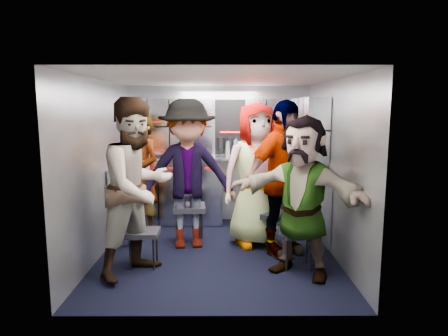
{
  "coord_description": "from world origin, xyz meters",
  "views": [
    {
      "loc": [
        0.07,
        -4.69,
        1.77
      ],
      "look_at": [
        0.08,
        0.35,
        1.0
      ],
      "focal_mm": 32.0,
      "sensor_mm": 36.0,
      "label": 1
    }
  ],
  "objects_px": {
    "jump_seat_mid_left": "(189,210)",
    "jump_seat_near_right": "(298,234)",
    "attendant_standing": "(142,175)",
    "jump_seat_center": "(254,209)",
    "jump_seat_near_left": "(143,235)",
    "attendant_arc_b": "(188,174)",
    "attendant_arc_a": "(138,188)",
    "attendant_arc_d": "(282,179)",
    "attendant_arc_c": "(256,175)",
    "jump_seat_mid_right": "(279,217)",
    "attendant_arc_e": "(302,197)"
  },
  "relations": [
    {
      "from": "attendant_arc_c",
      "to": "attendant_arc_d",
      "type": "distance_m",
      "value": 0.46
    },
    {
      "from": "jump_seat_near_right",
      "to": "attendant_standing",
      "type": "xyz_separation_m",
      "value": [
        -1.95,
        1.18,
        0.46
      ]
    },
    {
      "from": "attendant_standing",
      "to": "attendant_arc_a",
      "type": "distance_m",
      "value": 1.34
    },
    {
      "from": "jump_seat_center",
      "to": "attendant_standing",
      "type": "height_order",
      "value": "attendant_standing"
    },
    {
      "from": "jump_seat_near_left",
      "to": "attendant_arc_d",
      "type": "xyz_separation_m",
      "value": [
        1.6,
        0.38,
        0.57
      ]
    },
    {
      "from": "jump_seat_near_left",
      "to": "jump_seat_near_right",
      "type": "bearing_deg",
      "value": -1.23
    },
    {
      "from": "jump_seat_near_left",
      "to": "attendant_arc_a",
      "type": "relative_size",
      "value": 0.22
    },
    {
      "from": "jump_seat_mid_left",
      "to": "jump_seat_near_right",
      "type": "xyz_separation_m",
      "value": [
        1.27,
        -0.88,
        -0.06
      ]
    },
    {
      "from": "attendant_arc_c",
      "to": "attendant_arc_e",
      "type": "height_order",
      "value": "attendant_arc_c"
    },
    {
      "from": "attendant_arc_d",
      "to": "attendant_arc_e",
      "type": "height_order",
      "value": "attendant_arc_d"
    },
    {
      "from": "jump_seat_center",
      "to": "jump_seat_near_right",
      "type": "xyz_separation_m",
      "value": [
        0.4,
        -0.96,
        -0.04
      ]
    },
    {
      "from": "attendant_arc_b",
      "to": "attendant_standing",
      "type": "bearing_deg",
      "value": 136.58
    },
    {
      "from": "jump_seat_near_left",
      "to": "attendant_arc_a",
      "type": "xyz_separation_m",
      "value": [
        0.0,
        -0.18,
        0.57
      ]
    },
    {
      "from": "attendant_arc_e",
      "to": "jump_seat_near_left",
      "type": "bearing_deg",
      "value": -153.92
    },
    {
      "from": "jump_seat_center",
      "to": "attendant_arc_e",
      "type": "bearing_deg",
      "value": -70.49
    },
    {
      "from": "jump_seat_mid_left",
      "to": "jump_seat_mid_right",
      "type": "xyz_separation_m",
      "value": [
        1.15,
        -0.28,
        -0.02
      ]
    },
    {
      "from": "jump_seat_near_right",
      "to": "attendant_standing",
      "type": "relative_size",
      "value": 0.25
    },
    {
      "from": "jump_seat_mid_left",
      "to": "attendant_arc_b",
      "type": "height_order",
      "value": "attendant_arc_b"
    },
    {
      "from": "jump_seat_near_right",
      "to": "attendant_arc_e",
      "type": "distance_m",
      "value": 0.5
    },
    {
      "from": "jump_seat_center",
      "to": "attendant_arc_a",
      "type": "xyz_separation_m",
      "value": [
        -1.31,
        -1.1,
        0.52
      ]
    },
    {
      "from": "jump_seat_near_left",
      "to": "attendant_standing",
      "type": "height_order",
      "value": "attendant_standing"
    },
    {
      "from": "jump_seat_mid_left",
      "to": "attendant_arc_a",
      "type": "distance_m",
      "value": 1.22
    },
    {
      "from": "jump_seat_mid_left",
      "to": "attendant_arc_c",
      "type": "height_order",
      "value": "attendant_arc_c"
    },
    {
      "from": "jump_seat_mid_left",
      "to": "attendant_arc_d",
      "type": "xyz_separation_m",
      "value": [
        1.15,
        -0.46,
        0.5
      ]
    },
    {
      "from": "attendant_arc_d",
      "to": "jump_seat_near_left",
      "type": "bearing_deg",
      "value": 157.59
    },
    {
      "from": "jump_seat_mid_right",
      "to": "attendant_arc_d",
      "type": "distance_m",
      "value": 0.55
    },
    {
      "from": "jump_seat_near_left",
      "to": "attendant_arc_b",
      "type": "bearing_deg",
      "value": 55.85
    },
    {
      "from": "attendant_standing",
      "to": "attendant_arc_d",
      "type": "height_order",
      "value": "attendant_arc_d"
    },
    {
      "from": "jump_seat_mid_left",
      "to": "jump_seat_near_right",
      "type": "distance_m",
      "value": 1.54
    },
    {
      "from": "attendant_arc_a",
      "to": "attendant_arc_b",
      "type": "xyz_separation_m",
      "value": [
        0.45,
        0.84,
        0.0
      ]
    },
    {
      "from": "attendant_arc_b",
      "to": "jump_seat_mid_left",
      "type": "bearing_deg",
      "value": 81.91
    },
    {
      "from": "attendant_standing",
      "to": "attendant_arc_e",
      "type": "bearing_deg",
      "value": 6.38
    },
    {
      "from": "attendant_standing",
      "to": "jump_seat_center",
      "type": "bearing_deg",
      "value": 33.29
    },
    {
      "from": "attendant_arc_a",
      "to": "jump_seat_near_left",
      "type": "bearing_deg",
      "value": 36.53
    },
    {
      "from": "jump_seat_center",
      "to": "attendant_arc_c",
      "type": "relative_size",
      "value": 0.27
    },
    {
      "from": "attendant_arc_b",
      "to": "attendant_arc_d",
      "type": "xyz_separation_m",
      "value": [
        1.15,
        -0.28,
        -0.01
      ]
    },
    {
      "from": "attendant_arc_b",
      "to": "attendant_arc_d",
      "type": "height_order",
      "value": "attendant_arc_b"
    },
    {
      "from": "attendant_arc_b",
      "to": "attendant_arc_e",
      "type": "bearing_deg",
      "value": -42.67
    },
    {
      "from": "jump_seat_center",
      "to": "attendant_arc_a",
      "type": "bearing_deg",
      "value": -139.99
    },
    {
      "from": "jump_seat_near_right",
      "to": "attendant_arc_a",
      "type": "xyz_separation_m",
      "value": [
        -1.72,
        -0.14,
        0.56
      ]
    },
    {
      "from": "jump_seat_center",
      "to": "attendant_standing",
      "type": "bearing_deg",
      "value": 172.07
    },
    {
      "from": "jump_seat_near_left",
      "to": "attendant_arc_b",
      "type": "height_order",
      "value": "attendant_arc_b"
    },
    {
      "from": "jump_seat_near_right",
      "to": "attendant_arc_a",
      "type": "distance_m",
      "value": 1.81
    },
    {
      "from": "attendant_arc_c",
      "to": "jump_seat_mid_left",
      "type": "bearing_deg",
      "value": 157.57
    },
    {
      "from": "attendant_standing",
      "to": "attendant_arc_d",
      "type": "bearing_deg",
      "value": 18.75
    },
    {
      "from": "attendant_arc_a",
      "to": "jump_seat_mid_left",
      "type": "bearing_deg",
      "value": 12.84
    },
    {
      "from": "jump_seat_center",
      "to": "attendant_arc_d",
      "type": "xyz_separation_m",
      "value": [
        0.28,
        -0.54,
        0.51
      ]
    },
    {
      "from": "attendant_standing",
      "to": "attendant_arc_c",
      "type": "height_order",
      "value": "attendant_arc_c"
    },
    {
      "from": "jump_seat_near_right",
      "to": "jump_seat_mid_left",
      "type": "bearing_deg",
      "value": 145.42
    },
    {
      "from": "attendant_standing",
      "to": "attendant_arc_a",
      "type": "height_order",
      "value": "attendant_arc_a"
    }
  ]
}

